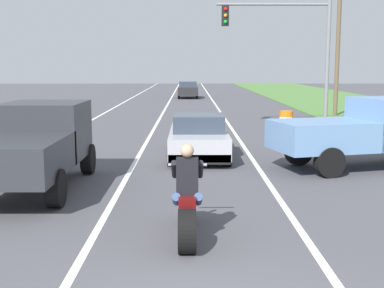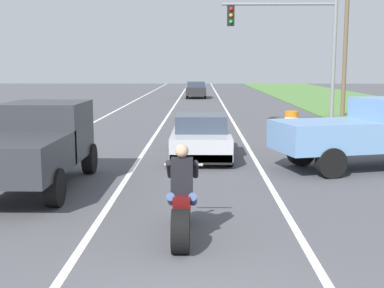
{
  "view_description": "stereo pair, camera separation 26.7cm",
  "coord_description": "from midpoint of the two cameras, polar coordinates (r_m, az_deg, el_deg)",
  "views": [
    {
      "loc": [
        -0.16,
        -4.98,
        2.87
      ],
      "look_at": [
        -0.1,
        7.29,
        1.0
      ],
      "focal_mm": 47.87,
      "sensor_mm": 36.0,
      "label": 1
    },
    {
      "loc": [
        0.1,
        -4.98,
        2.87
      ],
      "look_at": [
        -0.1,
        7.29,
        1.0
      ],
      "focal_mm": 47.87,
      "sensor_mm": 36.0,
      "label": 2
    }
  ],
  "objects": [
    {
      "name": "distant_car_far_ahead",
      "position": [
        46.42,
        -0.62,
        6.09
      ],
      "size": [
        1.8,
        4.0,
        1.5
      ],
      "color": "#262628",
      "rests_on": "ground"
    },
    {
      "name": "utility_pole_roadside",
      "position": [
        30.57,
        15.68,
        10.05
      ],
      "size": [
        0.24,
        0.24,
        7.54
      ],
      "primitive_type": "cylinder",
      "color": "brown",
      "rests_on": "ground"
    },
    {
      "name": "lane_stripe_centre_dashed",
      "position": [
        25.2,
        -4.33,
        2.12
      ],
      "size": [
        0.14,
        120.0,
        0.01
      ],
      "primitive_type": "cube",
      "color": "white",
      "rests_on": "ground"
    },
    {
      "name": "motorcycle_with_rider",
      "position": [
        8.51,
        -1.43,
        -6.86
      ],
      "size": [
        0.7,
        2.21,
        1.62
      ],
      "color": "black",
      "rests_on": "ground"
    },
    {
      "name": "lane_stripe_left_solid",
      "position": [
        25.71,
        -12.36,
        2.07
      ],
      "size": [
        0.14,
        120.0,
        0.01
      ],
      "primitive_type": "cube",
      "color": "white",
      "rests_on": "ground"
    },
    {
      "name": "traffic_light_mast_near",
      "position": [
        23.94,
        10.82,
        11.31
      ],
      "size": [
        5.16,
        0.34,
        6.0
      ],
      "color": "gray",
      "rests_on": "ground"
    },
    {
      "name": "pickup_truck_right_shoulder_light_blue",
      "position": [
        15.19,
        18.32,
        1.56
      ],
      "size": [
        5.14,
        3.14,
        1.98
      ],
      "color": "#6B93C6",
      "rests_on": "ground"
    },
    {
      "name": "construction_barrel_mid",
      "position": [
        21.96,
        10.12,
        2.36
      ],
      "size": [
        0.58,
        0.58,
        1.0
      ],
      "color": "orange",
      "rests_on": "ground"
    },
    {
      "name": "lane_stripe_right_solid",
      "position": [
        25.21,
        3.87,
        2.13
      ],
      "size": [
        0.14,
        120.0,
        0.01
      ],
      "primitive_type": "cube",
      "color": "white",
      "rests_on": "ground"
    },
    {
      "name": "construction_barrel_nearest",
      "position": [
        17.15,
        12.37,
        0.54
      ],
      "size": [
        0.58,
        0.58,
        1.0
      ],
      "color": "orange",
      "rests_on": "ground"
    },
    {
      "name": "pickup_truck_left_lane_dark_grey",
      "position": [
        12.52,
        -17.64,
        0.16
      ],
      "size": [
        2.02,
        4.8,
        1.98
      ],
      "color": "#2D3035",
      "rests_on": "ground"
    },
    {
      "name": "sports_car_silver",
      "position": [
        16.24,
        0.25,
        0.74
      ],
      "size": [
        1.84,
        4.3,
        1.37
      ],
      "color": "#B7B7BC",
      "rests_on": "ground"
    }
  ]
}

